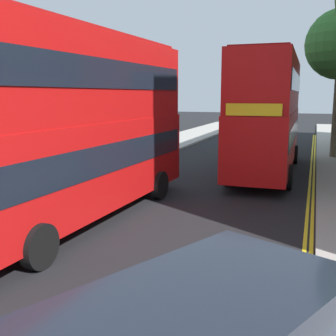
% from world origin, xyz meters
% --- Properties ---
extents(sidewalk_left, '(4.00, 80.00, 0.14)m').
position_xyz_m(sidewalk_left, '(-6.50, 16.00, 0.07)').
color(sidewalk_left, '#9E9991').
rests_on(sidewalk_left, ground).
extents(kerb_line_outer, '(0.10, 56.00, 0.01)m').
position_xyz_m(kerb_line_outer, '(4.40, 14.00, 0.00)').
color(kerb_line_outer, yellow).
rests_on(kerb_line_outer, ground).
extents(kerb_line_inner, '(0.10, 56.00, 0.01)m').
position_xyz_m(kerb_line_inner, '(4.24, 14.00, 0.00)').
color(kerb_line_inner, yellow).
rests_on(kerb_line_inner, ground).
extents(double_decker_bus_away, '(3.13, 10.90, 5.64)m').
position_xyz_m(double_decker_bus_away, '(-2.38, 10.92, 3.03)').
color(double_decker_bus_away, '#B20F0F').
rests_on(double_decker_bus_away, ground).
extents(double_decker_bus_oncoming, '(2.89, 10.84, 5.64)m').
position_xyz_m(double_decker_bus_oncoming, '(2.13, 20.74, 3.03)').
color(double_decker_bus_oncoming, '#B20F0F').
rests_on(double_decker_bus_oncoming, ground).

